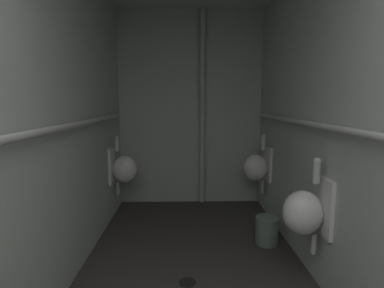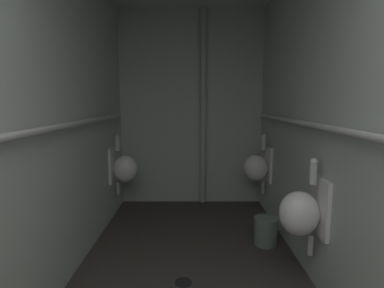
{
  "view_description": "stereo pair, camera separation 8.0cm",
  "coord_description": "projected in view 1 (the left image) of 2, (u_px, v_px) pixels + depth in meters",
  "views": [
    {
      "loc": [
        -0.07,
        -0.08,
        1.45
      ],
      "look_at": [
        0.0,
        3.27,
        0.97
      ],
      "focal_mm": 28.31,
      "sensor_mm": 36.0,
      "label": 1
    },
    {
      "loc": [
        0.01,
        -0.08,
        1.45
      ],
      "look_at": [
        0.0,
        3.27,
        0.97
      ],
      "focal_mm": 28.31,
      "sensor_mm": 36.0,
      "label": 2
    }
  ],
  "objects": [
    {
      "name": "supply_pipe_right",
      "position": [
        323.0,
        127.0,
        2.18
      ],
      "size": [
        0.06,
        3.62,
        0.06
      ],
      "color": "#B2B2B2"
    },
    {
      "name": "wall_left",
      "position": [
        51.0,
        117.0,
        2.13
      ],
      "size": [
        0.06,
        4.28,
        2.68
      ],
      "primitive_type": "cube",
      "color": "#B7BFB6",
      "rests_on": "ground"
    },
    {
      "name": "urinal_left_mid",
      "position": [
        123.0,
        168.0,
        3.75
      ],
      "size": [
        0.32,
        0.3,
        0.76
      ],
      "color": "white"
    },
    {
      "name": "floor_drain",
      "position": [
        187.0,
        282.0,
        2.44
      ],
      "size": [
        0.14,
        0.14,
        0.01
      ],
      "primitive_type": "cylinder",
      "color": "black",
      "rests_on": "ground"
    },
    {
      "name": "standpipe_back_wall",
      "position": [
        202.0,
        109.0,
        4.14
      ],
      "size": [
        0.08,
        0.08,
        2.63
      ],
      "primitive_type": "cylinder",
      "color": "#B2B2B2",
      "rests_on": "ground"
    },
    {
      "name": "wall_back",
      "position": [
        190.0,
        109.0,
        4.25
      ],
      "size": [
        2.1,
        0.06,
        2.68
      ],
      "primitive_type": "cube",
      "color": "#B7BFB6",
      "rests_on": "ground"
    },
    {
      "name": "urinal_right_far",
      "position": [
        257.0,
        167.0,
        3.84
      ],
      "size": [
        0.32,
        0.3,
        0.76
      ],
      "color": "white"
    },
    {
      "name": "wall_right",
      "position": [
        336.0,
        117.0,
        2.18
      ],
      "size": [
        0.06,
        4.28,
        2.68
      ],
      "primitive_type": "cube",
      "color": "#B7BFB6",
      "rests_on": "ground"
    },
    {
      "name": "supply_pipe_left",
      "position": [
        63.0,
        127.0,
        2.13
      ],
      "size": [
        0.06,
        3.55,
        0.06
      ],
      "color": "#B2B2B2"
    },
    {
      "name": "waste_bin",
      "position": [
        267.0,
        230.0,
        3.09
      ],
      "size": [
        0.23,
        0.23,
        0.28
      ],
      "primitive_type": "cylinder",
      "color": "slate",
      "rests_on": "ground"
    },
    {
      "name": "urinal_right_mid",
      "position": [
        305.0,
        211.0,
        2.29
      ],
      "size": [
        0.32,
        0.3,
        0.76
      ],
      "color": "white"
    }
  ]
}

